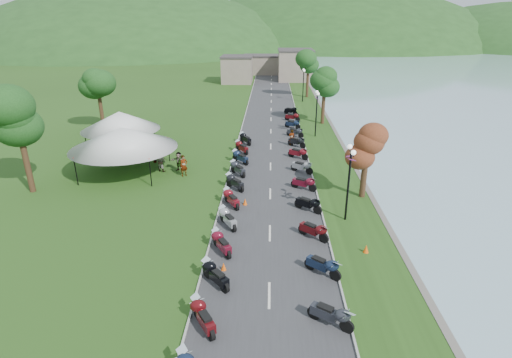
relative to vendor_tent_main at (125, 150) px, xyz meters
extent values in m
cube|color=#38383B|center=(12.45, 13.85, -1.99)|extent=(7.00, 120.00, 0.02)
cube|color=gray|center=(10.45, 58.85, 0.50)|extent=(18.00, 16.00, 5.00)
imported|color=slate|center=(5.14, -0.67, -2.00)|extent=(0.83, 0.80, 1.83)
imported|color=slate|center=(2.91, 0.39, -2.00)|extent=(1.01, 0.81, 1.82)
imported|color=slate|center=(1.70, 2.57, -2.00)|extent=(1.12, 1.06, 1.69)
cone|color=#F2590C|center=(10.01, -14.15, -1.77)|extent=(0.29, 0.29, 0.45)
camera|label=1|loc=(12.40, -31.93, 10.51)|focal=28.00mm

